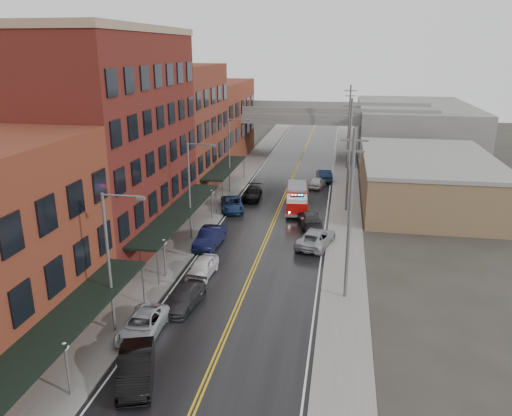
{
  "coord_description": "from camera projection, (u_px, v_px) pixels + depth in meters",
  "views": [
    {
      "loc": [
        6.48,
        -17.18,
        16.78
      ],
      "look_at": [
        -0.96,
        25.22,
        3.0
      ],
      "focal_mm": 35.0,
      "sensor_mm": 36.0,
      "label": 1
    }
  ],
  "objects": [
    {
      "name": "parked_car_left_7",
      "position": [
        252.0,
        193.0,
        58.09
      ],
      "size": [
        2.15,
        4.86,
        1.39
      ],
      "primitive_type": "imported",
      "rotation": [
        0.0,
        0.0,
        0.04
      ],
      "color": "black",
      "rests_on": "ground"
    },
    {
      "name": "overpass",
      "position": [
        302.0,
        120.0,
        78.63
      ],
      "size": [
        40.0,
        10.0,
        7.5
      ],
      "color": "slate",
      "rests_on": "ground"
    },
    {
      "name": "parked_car_left_2",
      "position": [
        142.0,
        325.0,
        30.45
      ],
      "size": [
        2.35,
        4.89,
        1.34
      ],
      "primitive_type": "imported",
      "rotation": [
        0.0,
        0.0,
        0.03
      ],
      "color": "#ACAFB5",
      "rests_on": "ground"
    },
    {
      "name": "parked_car_left_5",
      "position": [
        210.0,
        237.0,
        44.21
      ],
      "size": [
        2.06,
        5.07,
        1.64
      ],
      "primitive_type": "imported",
      "rotation": [
        0.0,
        0.0,
        -0.07
      ],
      "color": "black",
      "rests_on": "ground"
    },
    {
      "name": "tan_building",
      "position": [
        426.0,
        181.0,
        56.43
      ],
      "size": [
        14.0,
        22.0,
        5.0
      ],
      "primitive_type": "cube",
      "color": "olive",
      "rests_on": "ground"
    },
    {
      "name": "utility_pole_1",
      "position": [
        349.0,
        154.0,
        52.02
      ],
      "size": [
        1.8,
        0.24,
        12.0
      ],
      "color": "#59595B",
      "rests_on": "ground"
    },
    {
      "name": "parked_car_left_1",
      "position": [
        136.0,
        368.0,
        26.15
      ],
      "size": [
        3.22,
        5.22,
        1.62
      ],
      "primitive_type": "imported",
      "rotation": [
        0.0,
        0.0,
        0.33
      ],
      "color": "black",
      "rests_on": "ground"
    },
    {
      "name": "parked_car_right_3",
      "position": [
        324.0,
        175.0,
        66.19
      ],
      "size": [
        2.45,
        5.01,
        1.58
      ],
      "primitive_type": "imported",
      "rotation": [
        0.0,
        0.0,
        3.31
      ],
      "color": "#0E1A33",
      "rests_on": "ground"
    },
    {
      "name": "globe_lamp_2",
      "position": [
        212.0,
        198.0,
        50.79
      ],
      "size": [
        0.44,
        0.44,
        3.12
      ],
      "color": "#59595B",
      "rests_on": "ground"
    },
    {
      "name": "fire_truck",
      "position": [
        297.0,
        198.0,
        53.95
      ],
      "size": [
        3.33,
        7.18,
        2.55
      ],
      "rotation": [
        0.0,
        0.0,
        0.09
      ],
      "color": "#B40B08",
      "rests_on": "ground"
    },
    {
      "name": "parked_car_right_1",
      "position": [
        309.0,
        218.0,
        49.44
      ],
      "size": [
        3.2,
        5.39,
        1.47
      ],
      "primitive_type": "imported",
      "rotation": [
        0.0,
        0.0,
        3.38
      ],
      "color": "#2B2A2D",
      "rests_on": "ground"
    },
    {
      "name": "parked_car_left_3",
      "position": [
        184.0,
        298.0,
        33.84
      ],
      "size": [
        2.43,
        4.78,
        1.33
      ],
      "primitive_type": "imported",
      "rotation": [
        0.0,
        0.0,
        -0.13
      ],
      "color": "#29292C",
      "rests_on": "ground"
    },
    {
      "name": "sidewalk_left",
      "position": [
        204.0,
        218.0,
        51.62
      ],
      "size": [
        3.0,
        160.0,
        0.15
      ],
      "primitive_type": "cube",
      "color": "slate",
      "rests_on": "ground"
    },
    {
      "name": "street_lamp_0",
      "position": [
        112.0,
        255.0,
        29.3
      ],
      "size": [
        2.64,
        0.22,
        9.0
      ],
      "color": "#59595B",
      "rests_on": "ground"
    },
    {
      "name": "utility_pole_0",
      "position": [
        350.0,
        213.0,
        33.26
      ],
      "size": [
        1.8,
        0.24,
        12.0
      ],
      "color": "#59595B",
      "rests_on": "ground"
    },
    {
      "name": "utility_pole_2",
      "position": [
        349.0,
        126.0,
        70.78
      ],
      "size": [
        1.8,
        0.24,
        12.0
      ],
      "color": "#59595B",
      "rests_on": "ground"
    },
    {
      "name": "parked_car_left_4",
      "position": [
        202.0,
        267.0,
        38.45
      ],
      "size": [
        1.93,
        4.24,
        1.41
      ],
      "primitive_type": "imported",
      "rotation": [
        0.0,
        0.0,
        -0.07
      ],
      "color": "white",
      "rests_on": "ground"
    },
    {
      "name": "curb_right",
      "position": [
        330.0,
        225.0,
        49.49
      ],
      "size": [
        0.3,
        160.0,
        0.15
      ],
      "primitive_type": "cube",
      "color": "gray",
      "rests_on": "ground"
    },
    {
      "name": "parked_car_left_6",
      "position": [
        232.0,
        204.0,
        54.05
      ],
      "size": [
        3.59,
        5.53,
        1.41
      ],
      "primitive_type": "imported",
      "rotation": [
        0.0,
        0.0,
        0.26
      ],
      "color": "navy",
      "rests_on": "ground"
    },
    {
      "name": "street_lamp_2",
      "position": [
        231.0,
        151.0,
        59.32
      ],
      "size": [
        2.64,
        0.22,
        9.0
      ],
      "color": "#59595B",
      "rests_on": "ground"
    },
    {
      "name": "curb_left",
      "position": [
        219.0,
        219.0,
        51.35
      ],
      "size": [
        0.3,
        160.0,
        0.15
      ],
      "primitive_type": "cube",
      "color": "gray",
      "rests_on": "ground"
    },
    {
      "name": "awning_2",
      "position": [
        225.0,
        168.0,
        60.61
      ],
      "size": [
        2.6,
        13.0,
        3.09
      ],
      "color": "black",
      "rests_on": "ground"
    },
    {
      "name": "awning_0",
      "position": [
        65.0,
        322.0,
        26.37
      ],
      "size": [
        2.6,
        16.0,
        3.09
      ],
      "color": "black",
      "rests_on": "ground"
    },
    {
      "name": "awning_1",
      "position": [
        179.0,
        212.0,
        44.19
      ],
      "size": [
        2.6,
        18.0,
        3.09
      ],
      "color": "black",
      "rests_on": "ground"
    },
    {
      "name": "parked_car_right_0",
      "position": [
        316.0,
        238.0,
        44.22
      ],
      "size": [
        3.76,
        5.87,
        1.51
      ],
      "primitive_type": "imported",
      "rotation": [
        0.0,
        0.0,
        2.89
      ],
      "color": "#9B9DA2",
      "rests_on": "ground"
    },
    {
      "name": "parked_car_right_2",
      "position": [
        317.0,
        182.0,
        62.98
      ],
      "size": [
        2.29,
        4.19,
        1.35
      ],
      "primitive_type": "imported",
      "rotation": [
        0.0,
        0.0,
        2.96
      ],
      "color": "silver",
      "rests_on": "ground"
    },
    {
      "name": "sidewalk_right",
      "position": [
        347.0,
        226.0,
        49.22
      ],
      "size": [
        3.0,
        160.0,
        0.15
      ],
      "primitive_type": "cube",
      "color": "slate",
      "rests_on": "ground"
    },
    {
      "name": "globe_lamp_1",
      "position": [
        164.0,
        249.0,
        37.66
      ],
      "size": [
        0.44,
        0.44,
        3.12
      ],
      "color": "#59595B",
      "rests_on": "ground"
    },
    {
      "name": "brick_building_c",
      "position": [
        177.0,
        129.0,
        60.19
      ],
      "size": [
        9.0,
        15.0,
        15.0
      ],
      "primitive_type": "cube",
      "color": "maroon",
      "rests_on": "ground"
    },
    {
      "name": "brick_building_far",
      "position": [
        214.0,
        122.0,
        77.06
      ],
      "size": [
        9.0,
        20.0,
        12.0
      ],
      "primitive_type": "cube",
      "color": "maroon",
      "rests_on": "ground"
    },
    {
      "name": "right_far_block",
      "position": [
        413.0,
        128.0,
        83.78
      ],
      "size": [
        18.0,
        30.0,
        8.0
      ],
      "primitive_type": "cube",
      "color": "slate",
      "rests_on": "ground"
    },
    {
      "name": "road",
      "position": [
        274.0,
        222.0,
        50.44
      ],
      "size": [
        11.0,
        160.0,
        0.02
      ],
      "primitive_type": "cube",
      "color": "black",
      "rests_on": "ground"
    },
    {
      "name": "brick_building_b",
      "position": [
        112.0,
        143.0,
        43.32
      ],
      "size": [
        9.0,
        20.0,
        18.0
      ],
      "primitive_type": "cube",
      "color": "#561E17",
      "rests_on": "ground"
    },
    {
      "name": "street_lamp_1",
      "position": [
        192.0,
        185.0,
        44.31
      ],
      "size": [
        2.64,
        0.22,
        9.0
      ],
      "color": "#59595B",
      "rests_on": "ground"
    },
    {
      "name": "globe_lamp_0",
      "position": [
        66.0,
        357.0,
        24.52
      ],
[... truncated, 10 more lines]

